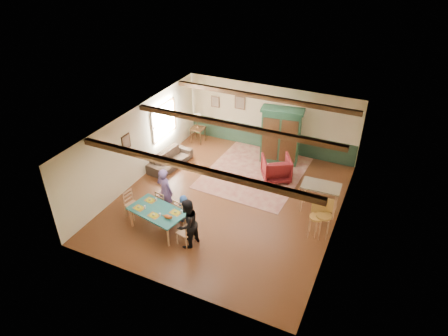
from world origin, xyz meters
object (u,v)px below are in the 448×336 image
at_px(dining_chair_end_left, 133,204).
at_px(counter_table, 319,198).
at_px(cat, 168,216).
at_px(armchair, 276,168).
at_px(end_table, 198,135).
at_px(armoire, 281,136).
at_px(bar_stool_right, 323,220).
at_px(dining_table, 158,220).
at_px(bar_stool_left, 316,221).
at_px(sofa, 170,159).
at_px(dining_chair_far_left, 164,202).
at_px(dining_chair_far_right, 182,211).
at_px(dining_chair_end_right, 185,231).
at_px(person_man, 165,191).
at_px(person_child, 184,209).
at_px(person_woman, 187,224).
at_px(table_lamp, 198,121).

xyz_separation_m(dining_chair_end_left, counter_table, (5.24, 2.73, 0.05)).
relative_size(cat, armchair, 0.34).
bearing_deg(counter_table, end_table, 156.05).
xyz_separation_m(armoire, end_table, (-3.61, 0.10, -0.78)).
distance_m(end_table, bar_stool_right, 7.18).
xyz_separation_m(dining_table, dining_chair_end_left, (-1.06, 0.21, 0.09)).
xyz_separation_m(end_table, bar_stool_left, (5.93, -3.81, 0.25)).
xyz_separation_m(dining_chair_end_left, end_table, (-0.50, 5.28, -0.12)).
height_order(cat, armoire, armoire).
relative_size(sofa, bar_stool_right, 1.55).
distance_m(dining_chair_end_left, cat, 1.64).
bearing_deg(dining_table, cat, -21.32).
distance_m(dining_chair_far_left, bar_stool_left, 4.70).
bearing_deg(end_table, dining_chair_far_right, -67.10).
bearing_deg(armchair, dining_chair_end_right, 43.55).
relative_size(end_table, bar_stool_left, 0.57).
xyz_separation_m(person_man, person_child, (0.74, -0.14, -0.34)).
distance_m(dining_chair_far_right, armoire, 5.08).
height_order(dining_chair_far_right, person_man, person_man).
relative_size(dining_table, armchair, 1.72).
bearing_deg(cat, person_man, 136.55).
distance_m(dining_chair_end_left, sofa, 3.15).
bearing_deg(armoire, person_man, -124.37).
height_order(dining_table, dining_chair_far_right, dining_chair_far_right).
distance_m(dining_chair_end_left, person_child, 1.64).
bearing_deg(sofa, dining_table, -146.87).
distance_m(dining_chair_far_right, dining_chair_end_left, 1.61).
relative_size(dining_table, bar_stool_left, 1.47).
distance_m(counter_table, bar_stool_right, 1.25).
xyz_separation_m(dining_chair_end_left, dining_chair_end_right, (2.13, -0.41, 0.00)).
bearing_deg(dining_chair_end_left, dining_table, -90.00).
xyz_separation_m(person_woman, end_table, (-2.72, 5.71, -0.45)).
height_order(dining_chair_far_left, armoire, armoire).
distance_m(armoire, armchair, 1.42).
height_order(cat, table_lamp, table_lamp).
height_order(dining_chair_far_left, dining_chair_end_left, same).
distance_m(dining_chair_far_right, end_table, 5.31).
bearing_deg(dining_chair_far_left, armchair, -115.95).
distance_m(bar_stool_left, bar_stool_right, 0.21).
relative_size(dining_chair_far_right, person_man, 0.55).
bearing_deg(armoire, person_child, -115.95).
height_order(dining_chair_far_right, dining_chair_end_left, same).
bearing_deg(dining_chair_end_left, person_man, -43.15).
xyz_separation_m(person_woman, sofa, (-2.77, 3.53, -0.49)).
height_order(armchair, bar_stool_left, bar_stool_left).
xyz_separation_m(dining_chair_far_right, end_table, (-2.07, 4.89, -0.12)).
relative_size(person_woman, end_table, 2.39).
height_order(dining_table, sofa, dining_table).
bearing_deg(bar_stool_right, person_woman, -154.32).
height_order(person_woman, person_child, person_woman).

